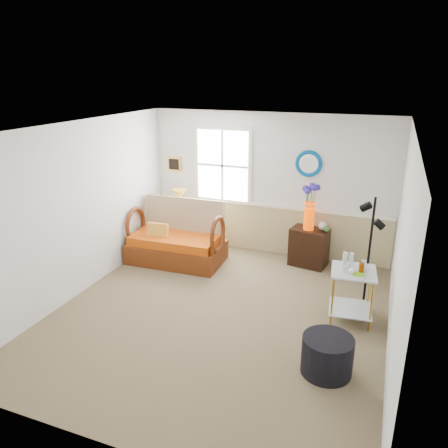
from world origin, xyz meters
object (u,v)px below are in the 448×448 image
(loveseat, at_px, (176,233))
(floor_lamp, at_px, (369,256))
(cabinet, at_px, (309,247))
(ottoman, at_px, (327,355))
(lamp_stand, at_px, (179,230))
(side_table, at_px, (351,295))

(loveseat, bearing_deg, floor_lamp, -12.06)
(loveseat, xyz_separation_m, cabinet, (2.26, 0.69, -0.21))
(loveseat, bearing_deg, ottoman, -38.02)
(loveseat, distance_m, lamp_stand, 0.89)
(loveseat, xyz_separation_m, floor_lamp, (3.29, -0.58, 0.30))
(ottoman, bearing_deg, loveseat, 144.08)
(cabinet, distance_m, side_table, 1.83)
(cabinet, relative_size, ottoman, 1.16)
(loveseat, bearing_deg, cabinet, 14.85)
(loveseat, xyz_separation_m, lamp_stand, (-0.33, 0.79, -0.25))
(floor_lamp, relative_size, ottoman, 2.91)
(lamp_stand, relative_size, floor_lamp, 0.35)
(loveseat, height_order, lamp_stand, loveseat)
(loveseat, relative_size, floor_lamp, 0.99)
(side_table, relative_size, floor_lamp, 0.44)
(lamp_stand, relative_size, cabinet, 0.87)
(floor_lamp, distance_m, ottoman, 1.74)
(ottoman, bearing_deg, lamp_stand, 138.40)
(loveseat, bearing_deg, lamp_stand, 110.87)
(side_table, xyz_separation_m, ottoman, (-0.13, -1.26, -0.15))
(cabinet, distance_m, floor_lamp, 1.71)
(lamp_stand, distance_m, floor_lamp, 3.91)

